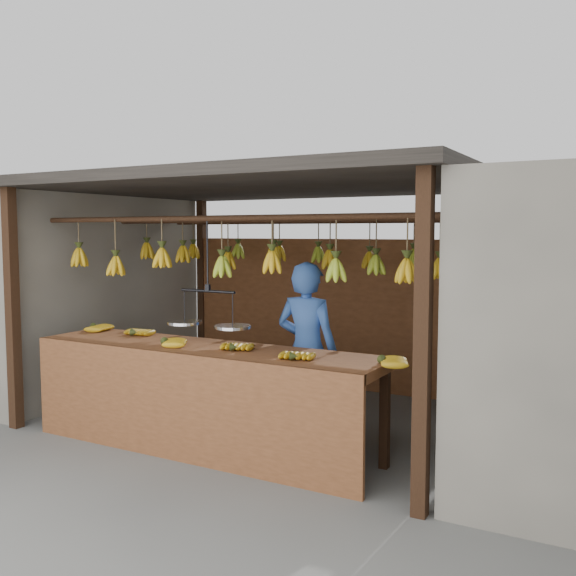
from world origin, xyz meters
The scene contains 8 objects.
ground centered at (0.00, 0.00, 0.00)m, with size 80.00×80.00×0.00m, color #5B5B57.
stall centered at (0.00, 0.33, 1.97)m, with size 4.30×3.30×2.40m.
neighbor_left centered at (-3.60, 0.00, 1.15)m, with size 3.00×3.00×2.30m, color slate.
counter centered at (-0.04, -1.23, 0.70)m, with size 3.43×0.74×0.96m.
hanging_bananas centered at (0.01, 0.01, 1.61)m, with size 3.63×2.24×0.39m.
balance_scale centered at (-0.08, -1.00, 1.12)m, with size 0.83×0.31×0.94m.
vendor centered at (0.59, -0.40, 0.81)m, with size 0.59×0.39×1.62m, color #3359A5.
bag_bundles centered at (1.94, 1.35, 1.03)m, with size 0.08×0.26×1.26m.
Camera 1 is at (3.23, -5.52, 1.88)m, focal length 40.00 mm.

